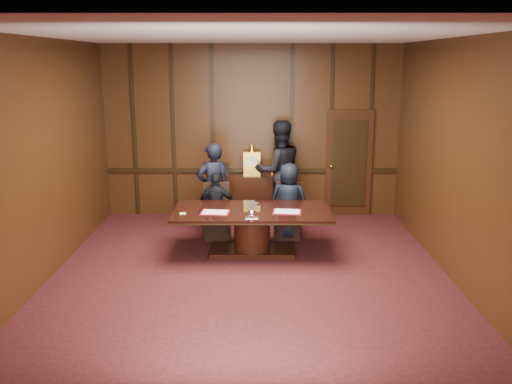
# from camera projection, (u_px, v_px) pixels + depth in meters

# --- Properties ---
(room) EXTENTS (7.00, 7.04, 3.50)m
(room) POSITION_uv_depth(u_px,v_px,m) (254.00, 164.00, 7.80)
(room) COLOR black
(room) RESTS_ON ground
(sideboard) EXTENTS (1.60, 0.45, 1.54)m
(sideboard) POSITION_uv_depth(u_px,v_px,m) (252.00, 195.00, 11.12)
(sideboard) COLOR black
(sideboard) RESTS_ON ground
(conference_table) EXTENTS (2.62, 1.32, 0.76)m
(conference_table) POSITION_uv_depth(u_px,v_px,m) (252.00, 224.00, 9.02)
(conference_table) COLOR black
(conference_table) RESTS_ON ground
(folder_left) EXTENTS (0.49, 0.38, 0.02)m
(folder_left) POSITION_uv_depth(u_px,v_px,m) (215.00, 212.00, 8.79)
(folder_left) COLOR maroon
(folder_left) RESTS_ON conference_table
(folder_right) EXTENTS (0.49, 0.37, 0.02)m
(folder_right) POSITION_uv_depth(u_px,v_px,m) (287.00, 212.00, 8.83)
(folder_right) COLOR maroon
(folder_right) RESTS_ON conference_table
(inkstand) EXTENTS (0.20, 0.14, 0.12)m
(inkstand) POSITION_uv_depth(u_px,v_px,m) (252.00, 214.00, 8.51)
(inkstand) COLOR white
(inkstand) RESTS_ON conference_table
(notepad) EXTENTS (0.11, 0.08, 0.01)m
(notepad) POSITION_uv_depth(u_px,v_px,m) (183.00, 213.00, 8.73)
(notepad) COLOR #FAFB7B
(notepad) RESTS_ON conference_table
(chair_left) EXTENTS (0.52, 0.52, 0.99)m
(chair_left) POSITION_uv_depth(u_px,v_px,m) (217.00, 222.00, 9.93)
(chair_left) COLOR black
(chair_left) RESTS_ON ground
(chair_right) EXTENTS (0.53, 0.53, 0.99)m
(chair_right) POSITION_uv_depth(u_px,v_px,m) (288.00, 222.00, 9.92)
(chair_right) COLOR black
(chair_right) RESTS_ON ground
(signatory_left) EXTENTS (0.72, 0.32, 1.22)m
(signatory_left) POSITION_uv_depth(u_px,v_px,m) (217.00, 206.00, 9.78)
(signatory_left) COLOR black
(signatory_left) RESTS_ON ground
(signatory_right) EXTENTS (0.76, 0.58, 1.40)m
(signatory_right) POSITION_uv_depth(u_px,v_px,m) (289.00, 201.00, 9.75)
(signatory_right) COLOR black
(signatory_right) RESTS_ON ground
(witness_left) EXTENTS (0.74, 0.63, 1.71)m
(witness_left) POSITION_uv_depth(u_px,v_px,m) (213.00, 189.00, 10.05)
(witness_left) COLOR black
(witness_left) RESTS_ON ground
(witness_right) EXTENTS (1.17, 1.04, 2.03)m
(witness_right) POSITION_uv_depth(u_px,v_px,m) (279.00, 171.00, 10.84)
(witness_right) COLOR black
(witness_right) RESTS_ON ground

